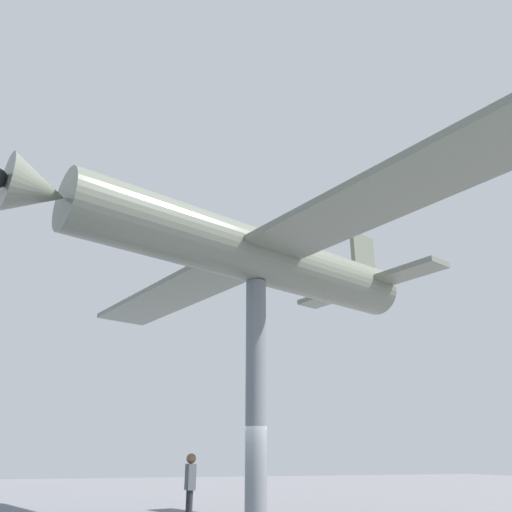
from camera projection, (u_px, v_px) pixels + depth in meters
name	position (u px, v px, depth m)	size (l,w,h in m)	color
support_pylon_central	(256.00, 397.00, 13.23)	(0.57, 0.57, 6.48)	slate
suspended_airplane	(251.00, 254.00, 14.64)	(18.35, 13.06, 2.88)	slate
visitor_person	(190.00, 482.00, 14.20)	(0.42, 0.28, 1.87)	#232328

